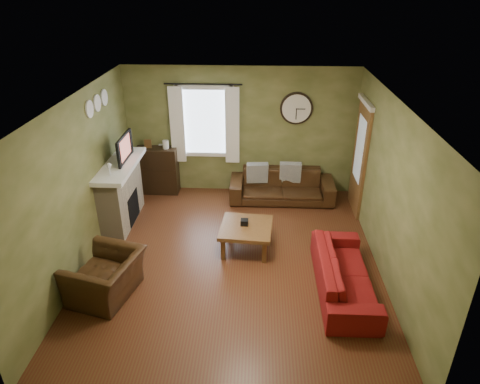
{
  "coord_description": "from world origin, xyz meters",
  "views": [
    {
      "loc": [
        0.38,
        -5.63,
        4.13
      ],
      "look_at": [
        0.1,
        0.4,
        1.05
      ],
      "focal_mm": 32.0,
      "sensor_mm": 36.0,
      "label": 1
    }
  ],
  "objects_px": {
    "armchair": "(106,277)",
    "coffee_table": "(246,238)",
    "bookshelf": "(158,170)",
    "sofa_brown": "(282,186)",
    "sofa_red": "(344,273)"
  },
  "relations": [
    {
      "from": "sofa_brown",
      "to": "armchair",
      "type": "distance_m",
      "value": 4.02
    },
    {
      "from": "bookshelf",
      "to": "armchair",
      "type": "xyz_separation_m",
      "value": [
        -0.04,
        -3.29,
        -0.17
      ]
    },
    {
      "from": "bookshelf",
      "to": "sofa_red",
      "type": "relative_size",
      "value": 0.51
    },
    {
      "from": "sofa_red",
      "to": "armchair",
      "type": "bearing_deg",
      "value": 94.68
    },
    {
      "from": "bookshelf",
      "to": "sofa_red",
      "type": "distance_m",
      "value": 4.52
    },
    {
      "from": "armchair",
      "to": "bookshelf",
      "type": "bearing_deg",
      "value": -166.11
    },
    {
      "from": "sofa_red",
      "to": "bookshelf",
      "type": "bearing_deg",
      "value": 48.09
    },
    {
      "from": "bookshelf",
      "to": "sofa_brown",
      "type": "height_order",
      "value": "bookshelf"
    },
    {
      "from": "armchair",
      "to": "coffee_table",
      "type": "xyz_separation_m",
      "value": [
        1.94,
        1.24,
        -0.1
      ]
    },
    {
      "from": "bookshelf",
      "to": "armchair",
      "type": "height_order",
      "value": "bookshelf"
    },
    {
      "from": "armchair",
      "to": "coffee_table",
      "type": "distance_m",
      "value": 2.31
    },
    {
      "from": "sofa_brown",
      "to": "coffee_table",
      "type": "height_order",
      "value": "sofa_brown"
    },
    {
      "from": "bookshelf",
      "to": "sofa_brown",
      "type": "distance_m",
      "value": 2.59
    },
    {
      "from": "sofa_brown",
      "to": "sofa_red",
      "type": "distance_m",
      "value": 2.89
    },
    {
      "from": "bookshelf",
      "to": "coffee_table",
      "type": "bearing_deg",
      "value": -47.04
    }
  ]
}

